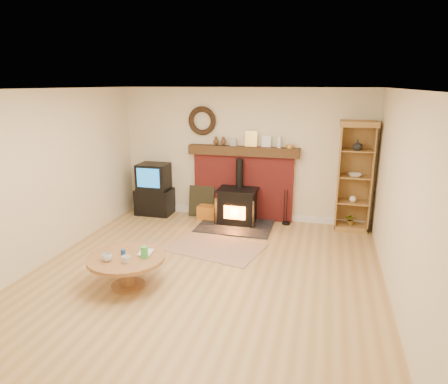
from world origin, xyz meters
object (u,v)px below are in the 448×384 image
(tv_unit, at_px, (154,190))
(coffee_table, at_px, (127,262))
(curio_cabinet, at_px, (354,177))
(wood_stove, at_px, (237,207))

(tv_unit, bearing_deg, coffee_table, -72.53)
(tv_unit, distance_m, curio_cabinet, 4.00)
(coffee_table, bearing_deg, curio_cabinet, 45.68)
(tv_unit, bearing_deg, wood_stove, -6.14)
(wood_stove, bearing_deg, tv_unit, 173.86)
(curio_cabinet, bearing_deg, coffee_table, -134.32)
(tv_unit, height_order, coffee_table, tv_unit)
(wood_stove, xyz_separation_m, tv_unit, (-1.83, 0.20, 0.17))
(tv_unit, xyz_separation_m, coffee_table, (0.95, -3.00, -0.16))
(tv_unit, relative_size, curio_cabinet, 0.53)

